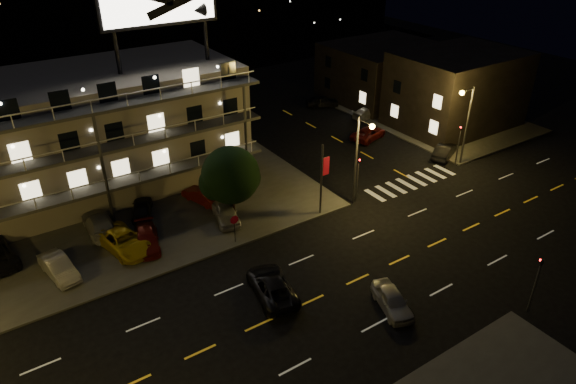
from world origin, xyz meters
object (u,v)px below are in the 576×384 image
lot_car_2 (124,241)px  side_car_0 (445,151)px  road_car_east (392,300)px  lot_car_7 (99,223)px  road_car_west (272,286)px  tree (230,177)px  lot_car_4 (226,212)px

lot_car_2 → side_car_0: (32.74, -2.05, -0.17)m
side_car_0 → road_car_east: bearing=99.0°
lot_car_7 → road_car_west: bearing=120.6°
road_car_east → tree: bearing=120.4°
lot_car_2 → side_car_0: size_ratio=1.22×
lot_car_7 → road_car_east: (13.14, -19.21, -0.21)m
tree → side_car_0: tree is taller
side_car_0 → road_car_east: size_ratio=1.11×
lot_car_7 → road_car_west: (7.42, -13.79, -0.16)m
lot_car_7 → side_car_0: size_ratio=1.16×
road_car_east → road_car_west: road_car_west is taller
tree → lot_car_2: bearing=178.1°
lot_car_2 → lot_car_7: size_ratio=1.05×
side_car_0 → lot_car_4: bearing=61.6°
side_car_0 → road_car_west: size_ratio=0.84×
tree → road_car_west: tree is taller
lot_car_7 → road_car_west: lot_car_7 is taller
lot_car_7 → side_car_0: (33.57, -5.50, -0.17)m
lot_car_2 → lot_car_4: bearing=-16.6°
lot_car_7 → side_car_0: 34.02m
tree → side_car_0: size_ratio=1.42×
lot_car_4 → road_car_west: (-1.66, -9.82, -0.16)m
road_car_east → lot_car_7: bearing=142.7°
tree → road_car_west: size_ratio=1.19×
lot_car_7 → side_car_0: bearing=173.0°
side_car_0 → road_car_east: (-20.43, -13.71, -0.05)m
road_car_west → tree: bearing=-91.8°
lot_car_7 → tree: bearing=161.4°
side_car_0 → road_car_west: bearing=82.7°
tree → road_car_west: (-2.41, -10.05, -3.09)m
lot_car_2 → road_car_east: bearing=-64.9°
lot_car_2 → road_car_west: bearing=-70.4°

